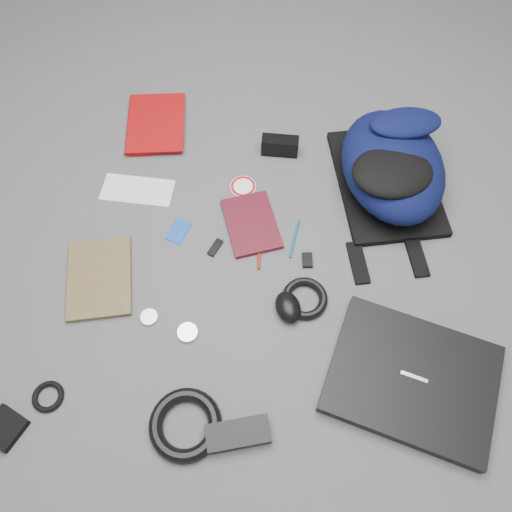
# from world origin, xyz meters

# --- Properties ---
(ground) EXTENTS (4.00, 4.00, 0.00)m
(ground) POSITION_xyz_m (0.00, 0.00, 0.00)
(ground) COLOR #4F4F51
(ground) RESTS_ON ground
(backpack) EXTENTS (0.38, 0.49, 0.18)m
(backpack) POSITION_xyz_m (0.35, 0.29, 0.09)
(backpack) COLOR black
(backpack) RESTS_ON ground
(laptop) EXTENTS (0.45, 0.39, 0.04)m
(laptop) POSITION_xyz_m (0.40, -0.29, 0.02)
(laptop) COLOR black
(laptop) RESTS_ON ground
(textbook_red) EXTENTS (0.21, 0.26, 0.03)m
(textbook_red) POSITION_xyz_m (-0.45, 0.42, 0.01)
(textbook_red) COLOR maroon
(textbook_red) RESTS_ON ground
(comic_book) EXTENTS (0.21, 0.26, 0.02)m
(comic_book) POSITION_xyz_m (-0.49, -0.12, 0.01)
(comic_book) COLOR #AA910C
(comic_book) RESTS_ON ground
(envelope) EXTENTS (0.21, 0.10, 0.00)m
(envelope) POSITION_xyz_m (-0.37, 0.19, 0.00)
(envelope) COLOR silver
(envelope) RESTS_ON ground
(dvd_case) EXTENTS (0.19, 0.23, 0.02)m
(dvd_case) POSITION_xyz_m (-0.02, 0.11, 0.01)
(dvd_case) COLOR #3A0B12
(dvd_case) RESTS_ON ground
(compact_camera) EXTENTS (0.11, 0.04, 0.06)m
(compact_camera) POSITION_xyz_m (0.03, 0.37, 0.03)
(compact_camera) COLOR black
(compact_camera) RESTS_ON ground
(sticker_disc) EXTENTS (0.08, 0.08, 0.00)m
(sticker_disc) POSITION_xyz_m (-0.06, 0.24, 0.00)
(sticker_disc) COLOR white
(sticker_disc) RESTS_ON ground
(pen_teal) EXTENTS (0.02, 0.12, 0.01)m
(pen_teal) POSITION_xyz_m (0.10, 0.07, 0.00)
(pen_teal) COLOR #0B5369
(pen_teal) RESTS_ON ground
(pen_red) EXTENTS (0.02, 0.15, 0.01)m
(pen_red) POSITION_xyz_m (0.00, 0.04, 0.00)
(pen_red) COLOR maroon
(pen_red) RESTS_ON ground
(id_badge) EXTENTS (0.07, 0.08, 0.00)m
(id_badge) POSITION_xyz_m (-0.22, 0.07, 0.00)
(id_badge) COLOR #1843B7
(id_badge) RESTS_ON ground
(usb_black) EXTENTS (0.04, 0.06, 0.01)m
(usb_black) POSITION_xyz_m (-0.11, 0.02, 0.00)
(usb_black) COLOR black
(usb_black) RESTS_ON ground
(key_fob) EXTENTS (0.03, 0.05, 0.01)m
(key_fob) POSITION_xyz_m (0.14, 0.01, 0.01)
(key_fob) COLOR black
(key_fob) RESTS_ON ground
(mouse) EXTENTS (0.09, 0.11, 0.05)m
(mouse) POSITION_xyz_m (0.10, -0.14, 0.02)
(mouse) COLOR black
(mouse) RESTS_ON ground
(headphone_left) EXTENTS (0.05, 0.05, 0.01)m
(headphone_left) POSITION_xyz_m (-0.25, -0.20, 0.01)
(headphone_left) COLOR silver
(headphone_left) RESTS_ON ground
(headphone_right) EXTENTS (0.06, 0.06, 0.01)m
(headphone_right) POSITION_xyz_m (-0.15, -0.23, 0.01)
(headphone_right) COLOR silver
(headphone_right) RESTS_ON ground
(cable_coil) EXTENTS (0.13, 0.13, 0.02)m
(cable_coil) POSITION_xyz_m (0.14, -0.11, 0.01)
(cable_coil) COLOR black
(cable_coil) RESTS_ON ground
(power_brick) EXTENTS (0.16, 0.10, 0.04)m
(power_brick) POSITION_xyz_m (0.01, -0.45, 0.02)
(power_brick) COLOR black
(power_brick) RESTS_ON ground
(power_cord_coil) EXTENTS (0.17, 0.17, 0.03)m
(power_cord_coil) POSITION_xyz_m (-0.12, -0.45, 0.02)
(power_cord_coil) COLOR black
(power_cord_coil) RESTS_ON ground
(pouch) EXTENTS (0.11, 0.11, 0.02)m
(pouch) POSITION_xyz_m (-0.53, -0.49, 0.01)
(pouch) COLOR black
(pouch) RESTS_ON ground
(earbud_coil) EXTENTS (0.08, 0.08, 0.01)m
(earbud_coil) POSITION_xyz_m (-0.45, -0.42, 0.01)
(earbud_coil) COLOR black
(earbud_coil) RESTS_ON ground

